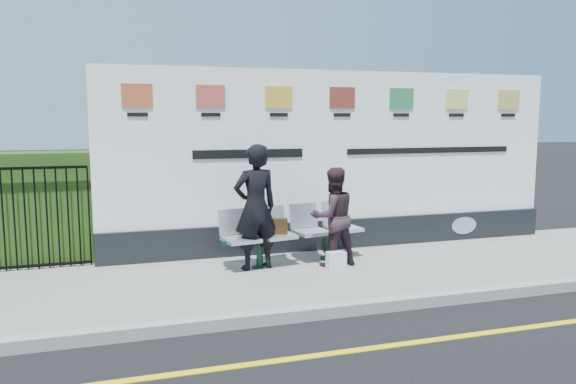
# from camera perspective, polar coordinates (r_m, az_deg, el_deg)

# --- Properties ---
(ground) EXTENTS (80.00, 80.00, 0.00)m
(ground) POSITION_cam_1_polar(r_m,az_deg,el_deg) (6.33, 14.60, -14.38)
(ground) COLOR black
(pavement) EXTENTS (14.00, 3.00, 0.12)m
(pavement) POSITION_cam_1_polar(r_m,az_deg,el_deg) (8.42, 5.53, -8.19)
(pavement) COLOR gray
(pavement) RESTS_ON ground
(kerb) EXTENTS (14.00, 0.18, 0.14)m
(kerb) POSITION_cam_1_polar(r_m,az_deg,el_deg) (7.12, 10.30, -11.16)
(kerb) COLOR gray
(kerb) RESTS_ON ground
(yellow_line) EXTENTS (14.00, 0.10, 0.01)m
(yellow_line) POSITION_cam_1_polar(r_m,az_deg,el_deg) (6.33, 14.60, -14.34)
(yellow_line) COLOR yellow
(yellow_line) RESTS_ON ground
(billboard) EXTENTS (8.00, 0.30, 3.00)m
(billboard) POSITION_cam_1_polar(r_m,az_deg,el_deg) (9.59, 5.26, 2.01)
(billboard) COLOR black
(billboard) RESTS_ON pavement
(hedge) EXTENTS (2.35, 0.70, 1.70)m
(hedge) POSITION_cam_1_polar(r_m,az_deg,el_deg) (9.47, -25.67, -1.52)
(hedge) COLOR #284715
(hedge) RESTS_ON pavement
(railing) EXTENTS (2.05, 0.06, 1.54)m
(railing) POSITION_cam_1_polar(r_m,az_deg,el_deg) (9.04, -26.05, -2.45)
(railing) COLOR black
(railing) RESTS_ON pavement
(bench) EXTENTS (2.32, 0.96, 0.48)m
(bench) POSITION_cam_1_polar(r_m,az_deg,el_deg) (8.65, 0.67, -5.66)
(bench) COLOR silver
(bench) RESTS_ON pavement
(woman_left) EXTENTS (0.74, 0.56, 1.85)m
(woman_left) POSITION_cam_1_polar(r_m,az_deg,el_deg) (8.21, -3.33, -1.55)
(woman_left) COLOR black
(woman_left) RESTS_ON pavement
(woman_right) EXTENTS (0.79, 0.65, 1.49)m
(woman_right) POSITION_cam_1_polar(r_m,az_deg,el_deg) (8.46, 4.60, -2.51)
(woman_right) COLOR #312027
(woman_right) RESTS_ON pavement
(handbag_brown) EXTENTS (0.33, 0.20, 0.24)m
(handbag_brown) POSITION_cam_1_polar(r_m,az_deg,el_deg) (8.45, -1.10, -3.48)
(handbag_brown) COLOR black
(handbag_brown) RESTS_ON bench
(carrier_bag_white) EXTENTS (0.27, 0.16, 0.27)m
(carrier_bag_white) POSITION_cam_1_polar(r_m,az_deg,el_deg) (8.31, 4.90, -7.00)
(carrier_bag_white) COLOR silver
(carrier_bag_white) RESTS_ON pavement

